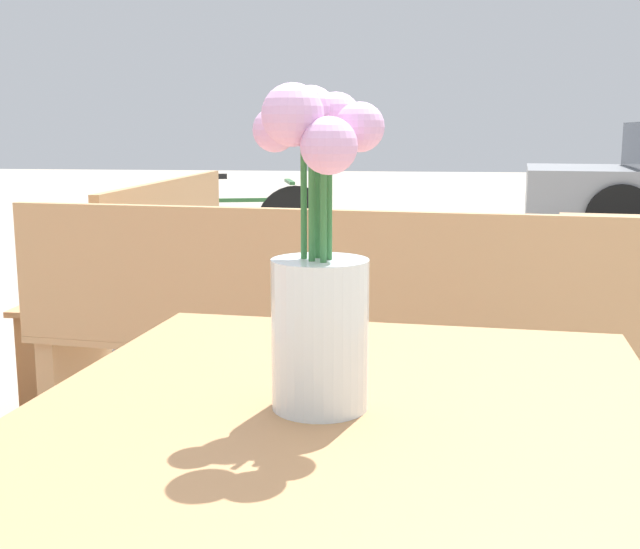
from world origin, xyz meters
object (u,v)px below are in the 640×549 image
Objects in this scene: bicycle at (239,224)px; table_front at (334,525)px; flower_vase at (319,281)px; bench_near at (349,339)px; bench_far at (151,270)px.

table_front is at bearing -75.85° from bicycle.
flower_vase reaches higher than bicycle.
bench_far is at bearing 131.08° from bench_near.
bicycle is (-1.32, 5.29, -0.57)m from flower_vase.
table_front is 1.39m from bench_near.
flower_vase is at bearing -75.95° from bicycle.
bench_far is 2.88m from bicycle.
flower_vase is 1.39m from bench_near.
bicycle is (-0.28, 2.86, -0.13)m from bench_far.
bench_far reaches higher than table_front.
bench_near reaches higher than table_front.
flower_vase reaches higher than bench_near.
bench_near is at bearing 93.71° from flower_vase.
bench_near reaches higher than bicycle.
bench_near is 1.46m from bench_far.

